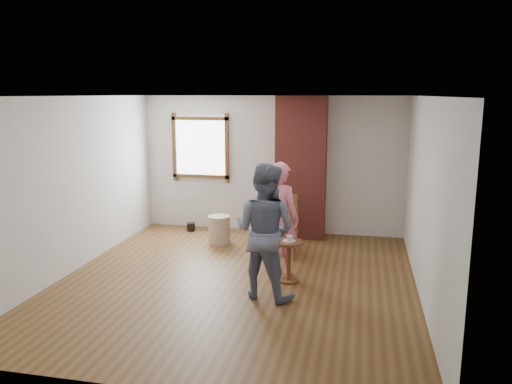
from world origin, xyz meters
TOP-DOWN VIEW (x-y plane):
  - ground at (0.00, 0.00)m, footprint 5.50×5.50m
  - room_shell at (-0.06, 0.61)m, footprint 5.04×5.52m
  - brick_chimney at (0.60, 2.50)m, footprint 0.90×0.50m
  - stoneware_crock at (-0.76, 1.74)m, footprint 0.39×0.39m
  - dark_pot at (-1.52, 2.40)m, footprint 0.19×0.19m
  - dining_chair_left at (0.40, 1.69)m, footprint 0.53×0.53m
  - dining_chair_right at (0.52, 1.26)m, footprint 0.40×0.40m
  - side_table at (0.73, 0.14)m, footprint 0.40×0.40m
  - cake_plate at (0.73, 0.14)m, footprint 0.18×0.18m
  - cake_slice at (0.74, 0.14)m, footprint 0.08×0.07m
  - man at (0.49, -0.43)m, footprint 1.02×0.89m
  - person_pink at (0.54, 0.50)m, footprint 0.72×0.61m

SIDE VIEW (x-z plane):
  - ground at x=0.00m, z-range 0.00..0.00m
  - dark_pot at x=-1.52m, z-range 0.00..0.16m
  - stoneware_crock at x=-0.76m, z-range 0.00..0.50m
  - side_table at x=0.73m, z-range 0.10..0.70m
  - dining_chair_right at x=0.52m, z-range 0.05..0.85m
  - dining_chair_left at x=0.40m, z-range 0.06..1.00m
  - cake_plate at x=0.73m, z-range 0.60..0.61m
  - cake_slice at x=0.74m, z-range 0.61..0.67m
  - person_pink at x=0.54m, z-range 0.00..1.67m
  - man at x=0.49m, z-range 0.00..1.77m
  - brick_chimney at x=0.60m, z-range 0.00..2.60m
  - room_shell at x=-0.06m, z-range 0.50..3.12m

